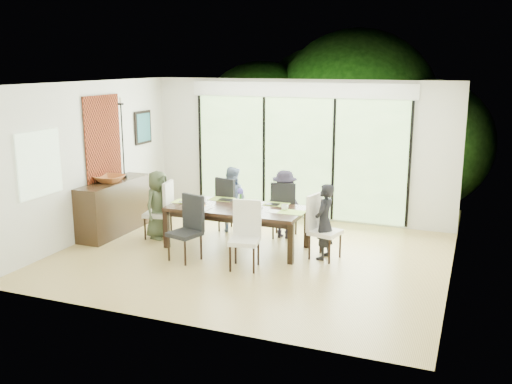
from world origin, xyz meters
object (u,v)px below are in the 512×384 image
(chair_far_right, at_px, (285,209))
(person_far_right, at_px, (285,204))
(chair_near_left, at_px, (184,229))
(chair_near_right, at_px, (244,236))
(chair_left_end, at_px, (158,209))
(chair_far_left, at_px, (232,204))
(person_far_left, at_px, (232,199))
(cup_b, at_px, (243,207))
(person_left_end, at_px, (158,205))
(laptop, at_px, (188,203))
(cup_c, at_px, (285,207))
(bowl, at_px, (110,179))
(sideboard, at_px, (115,207))
(chair_right_end, at_px, (325,227))
(vase, at_px, (241,203))
(table_top, at_px, (237,209))
(cup_a, at_px, (202,199))
(person_right_end, at_px, (324,222))

(chair_far_right, height_order, person_far_right, person_far_right)
(chair_near_left, height_order, chair_near_right, same)
(chair_left_end, bearing_deg, person_far_right, 101.09)
(chair_far_left, bearing_deg, person_far_left, 106.05)
(chair_far_left, height_order, cup_b, chair_far_left)
(person_left_end, bearing_deg, laptop, -86.59)
(chair_far_left, relative_size, cup_c, 8.87)
(chair_far_left, relative_size, laptop, 3.33)
(bowl, bearing_deg, sideboard, 90.00)
(chair_right_end, height_order, person_far_left, person_far_left)
(laptop, relative_size, cup_b, 3.30)
(cup_c, distance_m, sideboard, 3.19)
(laptop, bearing_deg, bowl, 156.75)
(person_left_end, bearing_deg, chair_left_end, 102.43)
(laptop, height_order, cup_b, cup_b)
(chair_right_end, xyz_separation_m, vase, (-1.45, 0.05, 0.24))
(laptop, height_order, bowl, bowl)
(table_top, xyz_separation_m, bowl, (-2.38, -0.12, 0.34))
(cup_b, bearing_deg, person_left_end, 176.49)
(laptop, bearing_deg, cup_b, -24.03)
(person_far_left, xyz_separation_m, cup_c, (1.25, -0.73, 0.14))
(chair_right_end, distance_m, person_left_end, 2.98)
(cup_a, bearing_deg, cup_c, -1.91)
(table_top, relative_size, cup_b, 24.00)
(chair_left_end, xyz_separation_m, cup_b, (1.65, -0.10, 0.23))
(chair_near_left, height_order, bowl, bowl)
(chair_far_left, distance_m, person_right_end, 2.11)
(chair_right_end, bearing_deg, table_top, 104.11)
(person_left_end, distance_m, person_right_end, 2.96)
(chair_right_end, bearing_deg, bowl, 105.89)
(chair_near_right, xyz_separation_m, bowl, (-2.88, 0.75, 0.50))
(table_top, relative_size, chair_far_right, 2.18)
(sideboard, bearing_deg, chair_near_right, -16.46)
(chair_far_right, xyz_separation_m, vase, (-0.50, -0.80, 0.24))
(person_left_end, bearing_deg, vase, -75.70)
(person_far_right, height_order, cup_c, person_far_right)
(chair_near_left, distance_m, cup_c, 1.64)
(person_far_right, height_order, sideboard, person_far_right)
(chair_far_left, height_order, bowl, bowl)
(vase, xyz_separation_m, sideboard, (-2.43, -0.07, -0.28))
(cup_c, relative_size, sideboard, 0.07)
(laptop, bearing_deg, chair_left_end, 147.22)
(chair_near_left, bearing_deg, chair_right_end, 39.54)
(person_far_left, xyz_separation_m, vase, (0.50, -0.78, 0.15))
(person_right_end, height_order, person_far_left, same)
(person_left_end, bearing_deg, chair_near_right, -101.29)
(chair_near_right, bearing_deg, person_far_left, 108.79)
(person_left_end, bearing_deg, cup_c, -75.06)
(person_right_end, bearing_deg, chair_near_left, -60.80)
(chair_far_right, relative_size, chair_near_right, 1.00)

